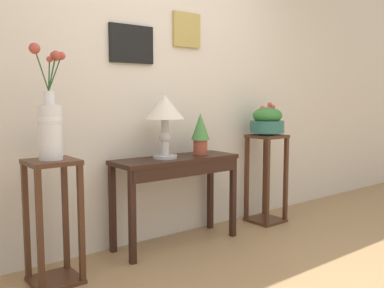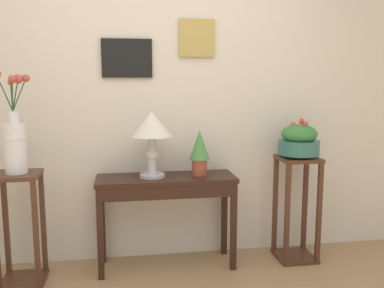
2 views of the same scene
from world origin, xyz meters
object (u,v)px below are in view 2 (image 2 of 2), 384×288
object	(u,v)px
console_table	(166,192)
pedestal_stand_right	(296,208)
flower_vase_tall_left	(15,139)
pedestal_stand_left	(20,229)
potted_plant_on_console	(200,150)
table_lamp	(152,129)
planter_bowl_wide_right	(299,141)

from	to	relation	value
console_table	pedestal_stand_right	bearing A→B (deg)	-0.34
console_table	flower_vase_tall_left	xyz separation A→B (m)	(-1.08, -0.09, 0.45)
console_table	pedestal_stand_right	size ratio (longest dim) A/B	1.24
pedestal_stand_left	potted_plant_on_console	bearing A→B (deg)	4.96
flower_vase_tall_left	pedestal_stand_right	world-z (taller)	flower_vase_tall_left
table_lamp	pedestal_stand_right	size ratio (longest dim) A/B	0.59
table_lamp	pedestal_stand_right	bearing A→B (deg)	-1.38
console_table	pedestal_stand_left	xyz separation A→B (m)	(-1.08, -0.09, -0.21)
pedestal_stand_left	planter_bowl_wide_right	bearing A→B (deg)	2.17
table_lamp	potted_plant_on_console	distance (m)	0.41
table_lamp	planter_bowl_wide_right	distance (m)	1.19
potted_plant_on_console	planter_bowl_wide_right	distance (m)	0.82
pedestal_stand_right	console_table	bearing A→B (deg)	179.66
pedestal_stand_right	planter_bowl_wide_right	distance (m)	0.57
potted_plant_on_console	pedestal_stand_left	xyz separation A→B (m)	(-1.35, -0.12, -0.53)
console_table	flower_vase_tall_left	bearing A→B (deg)	-175.23
table_lamp	pedestal_stand_left	distance (m)	1.20
console_table	potted_plant_on_console	size ratio (longest dim) A/B	3.02
pedestal_stand_left	console_table	bearing A→B (deg)	4.69
flower_vase_tall_left	console_table	bearing A→B (deg)	4.77
pedestal_stand_left	planter_bowl_wide_right	size ratio (longest dim) A/B	2.51
potted_plant_on_console	planter_bowl_wide_right	world-z (taller)	planter_bowl_wide_right
pedestal_stand_left	pedestal_stand_right	xyz separation A→B (m)	(2.16, 0.08, 0.02)
flower_vase_tall_left	planter_bowl_wide_right	distance (m)	2.16
table_lamp	flower_vase_tall_left	world-z (taller)	flower_vase_tall_left
console_table	pedestal_stand_right	world-z (taller)	pedestal_stand_right
table_lamp	planter_bowl_wide_right	xyz separation A→B (m)	(1.19, -0.03, -0.11)
console_table	flower_vase_tall_left	size ratio (longest dim) A/B	1.48
pedestal_stand_left	flower_vase_tall_left	size ratio (longest dim) A/B	1.13
pedestal_stand_left	pedestal_stand_right	distance (m)	2.16
pedestal_stand_right	planter_bowl_wide_right	size ratio (longest dim) A/B	2.63
pedestal_stand_left	flower_vase_tall_left	bearing A→B (deg)	-79.06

